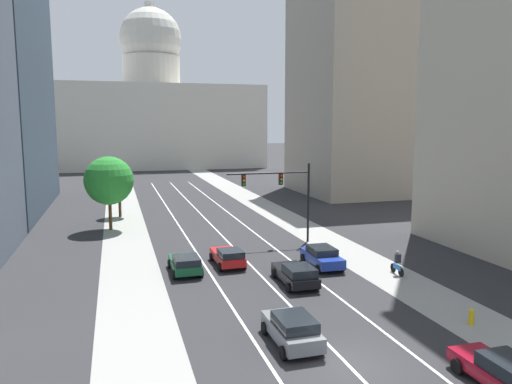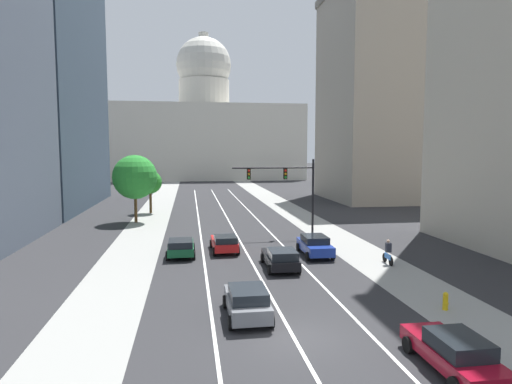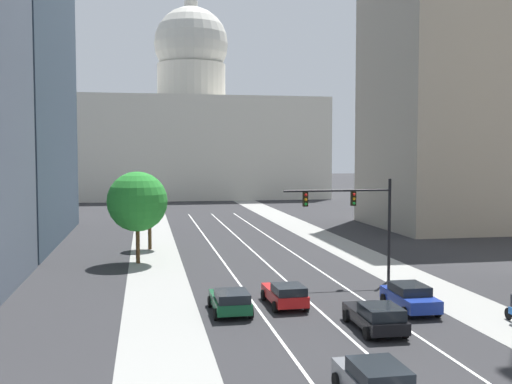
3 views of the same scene
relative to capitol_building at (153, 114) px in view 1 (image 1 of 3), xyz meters
name	(u,v)px [view 1 (image 1 of 3)]	position (x,y,z in m)	size (l,w,h in m)	color
ground_plane	(197,211)	(0.00, -65.62, -12.82)	(400.00, 400.00, 0.00)	#2B2B2D
sidewalk_left	(125,222)	(-8.70, -70.62, -12.81)	(4.17, 130.00, 0.01)	gray
sidewalk_right	(278,214)	(8.70, -70.62, -12.81)	(4.17, 130.00, 0.01)	gray
lane_stripe_left	(188,240)	(-3.31, -80.62, -12.81)	(0.16, 90.00, 0.01)	white
lane_stripe_center	(224,238)	(0.00, -80.62, -12.81)	(0.16, 90.00, 0.01)	white
lane_stripe_right	(258,236)	(3.31, -80.62, -12.81)	(0.16, 90.00, 0.01)	white
office_tower_far_right	(354,83)	(25.36, -56.36, 3.76)	(15.77, 18.93, 33.09)	#9E9384
capitol_building	(153,114)	(0.00, 0.00, 0.00)	(51.73, 23.67, 39.26)	beige
car_black	(296,274)	(1.65, -94.96, -12.07)	(2.18, 4.61, 1.43)	black
car_green	(185,263)	(-4.96, -90.45, -12.08)	(2.10, 4.11, 1.37)	#14512D
car_gray	(292,329)	(-1.65, -103.15, -12.01)	(2.05, 4.10, 1.52)	slate
car_red	(228,256)	(-1.65, -89.47, -12.09)	(2.11, 4.24, 1.39)	red
car_blue	(322,256)	(4.96, -91.61, -12.03)	(2.13, 4.40, 1.48)	#1E389E
car_crimson	(505,373)	(4.96, -109.30, -12.08)	(1.96, 4.55, 1.43)	maroon
traffic_signal_mast	(284,189)	(4.63, -84.08, -7.93)	(7.52, 0.39, 7.04)	black
fire_hydrant	(471,317)	(8.16, -103.60, -12.35)	(0.26, 0.35, 0.91)	yellow
cyclist	(397,263)	(9.23, -94.88, -11.96)	(0.37, 1.70, 1.72)	black
street_tree_near_left	(109,181)	(-10.09, -74.08, -7.87)	(4.78, 4.78, 7.34)	#51381E
street_tree_mid_left	(119,183)	(-9.09, -67.13, -8.95)	(2.87, 2.87, 5.33)	#51381E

